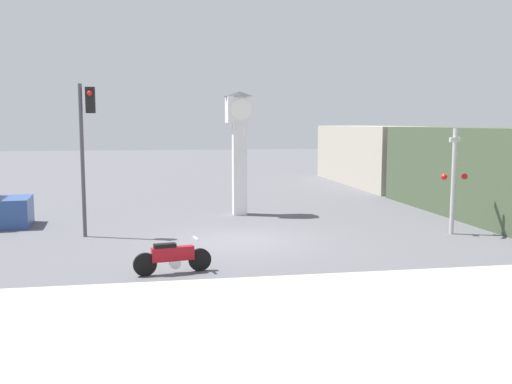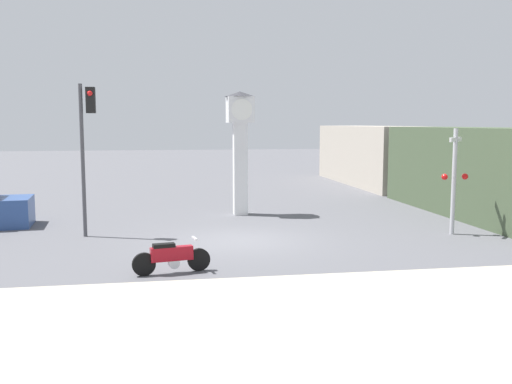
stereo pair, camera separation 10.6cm
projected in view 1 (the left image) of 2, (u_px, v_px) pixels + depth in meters
name	position (u px, v px, depth m)	size (l,w,h in m)	color
ground_plane	(240.00, 241.00, 17.40)	(120.00, 120.00, 0.00)	#56565B
sidewalk_strip	(301.00, 324.00, 10.07)	(36.00, 6.00, 0.10)	#B2A893
motorcycle	(173.00, 257.00, 13.57)	(1.87, 0.53, 0.83)	black
clock_tower	(239.00, 134.00, 22.04)	(1.19, 1.19, 4.78)	white
freight_train	(411.00, 162.00, 27.75)	(2.80, 23.12, 3.40)	#425138
traffic_light	(86.00, 133.00, 17.66)	(0.50, 0.35, 4.78)	#47474C
railroad_crossing_signal	(454.00, 177.00, 18.25)	(0.90, 0.82, 3.40)	#B7B7BC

